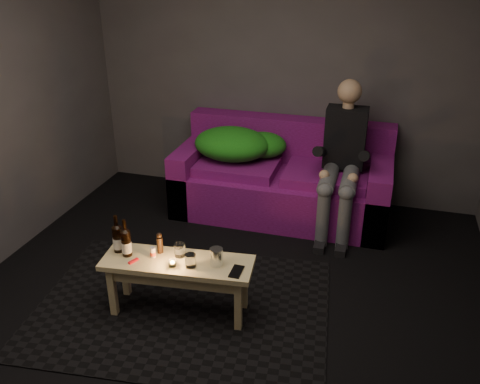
# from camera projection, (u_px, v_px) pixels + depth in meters

# --- Properties ---
(floor) EXTENTS (4.50, 4.50, 0.00)m
(floor) POSITION_uv_depth(u_px,v_px,m) (216.00, 320.00, 3.66)
(floor) COLOR black
(floor) RESTS_ON ground
(room) EXTENTS (4.50, 4.50, 4.50)m
(room) POSITION_uv_depth(u_px,v_px,m) (233.00, 78.00, 3.36)
(room) COLOR silver
(room) RESTS_ON ground
(rug) EXTENTS (2.29, 1.78, 0.01)m
(rug) POSITION_uv_depth(u_px,v_px,m) (183.00, 306.00, 3.79)
(rug) COLOR black
(rug) RESTS_ON floor
(sofa) EXTENTS (2.07, 0.93, 0.89)m
(sofa) POSITION_uv_depth(u_px,v_px,m) (283.00, 181.00, 5.07)
(sofa) COLOR #670D50
(sofa) RESTS_ON floor
(green_blanket) EXTENTS (0.91, 0.62, 0.31)m
(green_blanket) POSITION_uv_depth(u_px,v_px,m) (238.00, 144.00, 5.04)
(green_blanket) COLOR #197F17
(green_blanket) RESTS_ON sofa
(person) EXTENTS (0.37, 0.86, 1.38)m
(person) POSITION_uv_depth(u_px,v_px,m) (342.00, 156.00, 4.62)
(person) COLOR black
(person) RESTS_ON sofa
(coffee_table) EXTENTS (1.10, 0.45, 0.44)m
(coffee_table) POSITION_uv_depth(u_px,v_px,m) (178.00, 270.00, 3.60)
(coffee_table) COLOR #E6D287
(coffee_table) RESTS_ON rug
(beer_bottle_a) EXTENTS (0.07, 0.07, 0.29)m
(beer_bottle_a) POSITION_uv_depth(u_px,v_px,m) (118.00, 238.00, 3.64)
(beer_bottle_a) COLOR black
(beer_bottle_a) RESTS_ON coffee_table
(beer_bottle_b) EXTENTS (0.07, 0.07, 0.28)m
(beer_bottle_b) POSITION_uv_depth(u_px,v_px,m) (126.00, 242.00, 3.59)
(beer_bottle_b) COLOR black
(beer_bottle_b) RESTS_ON coffee_table
(salt_shaker) EXTENTS (0.04, 0.04, 0.08)m
(salt_shaker) POSITION_uv_depth(u_px,v_px,m) (153.00, 252.00, 3.59)
(salt_shaker) COLOR silver
(salt_shaker) RESTS_ON coffee_table
(pepper_mill) EXTENTS (0.05, 0.05, 0.12)m
(pepper_mill) POSITION_uv_depth(u_px,v_px,m) (160.00, 245.00, 3.64)
(pepper_mill) COLOR black
(pepper_mill) RESTS_ON coffee_table
(tumbler_back) EXTENTS (0.10, 0.10, 0.10)m
(tumbler_back) POSITION_uv_depth(u_px,v_px,m) (180.00, 250.00, 3.60)
(tumbler_back) COLOR white
(tumbler_back) RESTS_ON coffee_table
(tealight) EXTENTS (0.05, 0.05, 0.04)m
(tealight) POSITION_uv_depth(u_px,v_px,m) (172.00, 263.00, 3.50)
(tealight) COLOR white
(tealight) RESTS_ON coffee_table
(tumbler_front) EXTENTS (0.09, 0.09, 0.09)m
(tumbler_front) POSITION_uv_depth(u_px,v_px,m) (191.00, 261.00, 3.48)
(tumbler_front) COLOR white
(tumbler_front) RESTS_ON coffee_table
(steel_cup) EXTENTS (0.11, 0.11, 0.13)m
(steel_cup) POSITION_uv_depth(u_px,v_px,m) (216.00, 257.00, 3.50)
(steel_cup) COLOR silver
(steel_cup) RESTS_ON coffee_table
(smartphone) EXTENTS (0.08, 0.15, 0.01)m
(smartphone) POSITION_uv_depth(u_px,v_px,m) (237.00, 272.00, 3.44)
(smartphone) COLOR black
(smartphone) RESTS_ON coffee_table
(red_lighter) EXTENTS (0.05, 0.08, 0.01)m
(red_lighter) POSITION_uv_depth(u_px,v_px,m) (133.00, 261.00, 3.55)
(red_lighter) COLOR red
(red_lighter) RESTS_ON coffee_table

